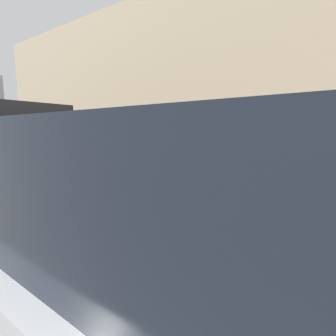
{
  "coord_description": "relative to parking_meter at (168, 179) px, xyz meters",
  "views": [
    {
      "loc": [
        2.32,
        -1.6,
        1.75
      ],
      "look_at": [
        0.44,
        0.98,
        1.29
      ],
      "focal_mm": 28.0,
      "sensor_mm": 36.0,
      "label": 1
    }
  ],
  "objects": [
    {
      "name": "building_facade",
      "position": [
        -0.44,
        4.2,
        1.82
      ],
      "size": [
        24.0,
        0.3,
        5.96
      ],
      "color": "tan",
      "rests_on": "ground_plane"
    },
    {
      "name": "parking_meter",
      "position": [
        0.0,
        0.0,
        0.0
      ],
      "size": [
        0.22,
        0.13,
        1.5
      ],
      "color": "gray",
      "rests_on": "sidewalk"
    },
    {
      "name": "parked_car_beside_meter",
      "position": [
        1.04,
        -1.28,
        -0.25
      ],
      "size": [
        4.83,
        2.05,
        1.81
      ],
      "rotation": [
        0.0,
        0.0,
        -0.03
      ],
      "color": "black",
      "rests_on": "ground_plane"
    },
    {
      "name": "ground_plane",
      "position": [
        -0.44,
        -0.98,
        -1.16
      ],
      "size": [
        60.0,
        60.0,
        0.0
      ],
      "primitive_type": "plane",
      "color": "slate"
    },
    {
      "name": "sidewalk",
      "position": [
        -0.44,
        1.22,
        -1.08
      ],
      "size": [
        24.0,
        2.8,
        0.15
      ],
      "color": "#9E9B96",
      "rests_on": "ground_plane"
    }
  ]
}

